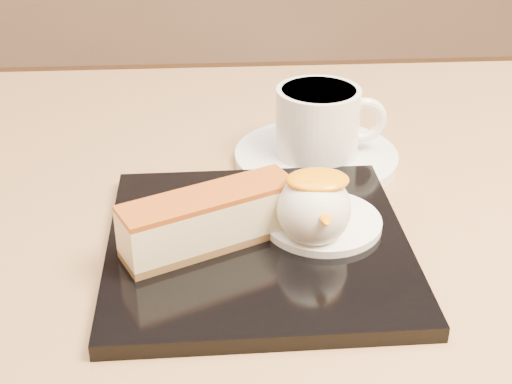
{
  "coord_description": "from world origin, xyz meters",
  "views": [
    {
      "loc": [
        -0.07,
        -0.45,
        1.02
      ],
      "look_at": [
        -0.04,
        0.01,
        0.76
      ],
      "focal_mm": 50.0,
      "sensor_mm": 36.0,
      "label": 1
    }
  ],
  "objects": [
    {
      "name": "cheesecake",
      "position": [
        -0.08,
        -0.02,
        0.75
      ],
      "size": [
        0.13,
        0.09,
        0.04
      ],
      "rotation": [
        0.0,
        0.0,
        0.44
      ],
      "color": "brown",
      "rests_on": "dessert_plate"
    },
    {
      "name": "mint_sprig",
      "position": [
        -0.02,
        0.03,
        0.74
      ],
      "size": [
        0.03,
        0.02,
        0.0
      ],
      "color": "green",
      "rests_on": "cream_smear"
    },
    {
      "name": "dessert_plate",
      "position": [
        -0.04,
        -0.01,
        0.73
      ],
      "size": [
        0.22,
        0.22,
        0.01
      ],
      "primitive_type": "cube",
      "rotation": [
        0.0,
        0.0,
        0.01
      ],
      "color": "black",
      "rests_on": "table"
    },
    {
      "name": "ice_cream_scoop",
      "position": [
        -0.0,
        -0.02,
        0.76
      ],
      "size": [
        0.05,
        0.05,
        0.05
      ],
      "primitive_type": "sphere",
      "color": "white",
      "rests_on": "cream_smear"
    },
    {
      "name": "saucer",
      "position": [
        0.02,
        0.13,
        0.72
      ],
      "size": [
        0.15,
        0.15,
        0.01
      ],
      "primitive_type": "cylinder",
      "color": "white",
      "rests_on": "table"
    },
    {
      "name": "coffee_cup",
      "position": [
        0.02,
        0.13,
        0.76
      ],
      "size": [
        0.1,
        0.08,
        0.06
      ],
      "rotation": [
        0.0,
        0.0,
        0.01
      ],
      "color": "white",
      "rests_on": "saucer"
    },
    {
      "name": "mango_sauce",
      "position": [
        -0.0,
        -0.01,
        0.78
      ],
      "size": [
        0.05,
        0.03,
        0.01
      ],
      "primitive_type": "ellipsoid",
      "color": "orange",
      "rests_on": "ice_cream_scoop"
    },
    {
      "name": "cream_smear",
      "position": [
        0.01,
        0.0,
        0.73
      ],
      "size": [
        0.09,
        0.09,
        0.01
      ],
      "primitive_type": "cylinder",
      "color": "white",
      "rests_on": "dessert_plate"
    }
  ]
}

